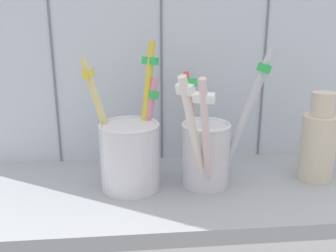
{
  "coord_description": "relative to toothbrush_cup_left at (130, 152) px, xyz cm",
  "views": [
    {
      "loc": [
        -4.56,
        -46.6,
        24.79
      ],
      "look_at": [
        0.0,
        0.64,
        10.47
      ],
      "focal_mm": 40.68,
      "sensor_mm": 36.0,
      "label": 1
    }
  ],
  "objects": [
    {
      "name": "toothbrush_cup_right",
      "position": [
        10.23,
        -0.39,
        0.2
      ],
      "size": [
        13.81,
        14.57,
        18.45
      ],
      "color": "silver",
      "rests_on": "counter_slab"
    },
    {
      "name": "counter_slab",
      "position": [
        5.04,
        -0.8,
        -6.02
      ],
      "size": [
        64.0,
        22.0,
        2.0
      ],
      "primitive_type": "cube",
      "color": "#9EA3A8",
      "rests_on": "ground"
    },
    {
      "name": "toothbrush_cup_left",
      "position": [
        0.0,
        0.0,
        0.0
      ],
      "size": [
        10.45,
        8.48,
        19.14
      ],
      "color": "silver",
      "rests_on": "counter_slab"
    },
    {
      "name": "ceramic_vase",
      "position": [
        26.01,
        0.2,
        0.38
      ],
      "size": [
        4.77,
        4.77,
        12.45
      ],
      "color": "beige",
      "rests_on": "counter_slab"
    },
    {
      "name": "tile_wall_back",
      "position": [
        5.04,
        11.2,
        15.49
      ],
      "size": [
        64.0,
        2.2,
        45.0
      ],
      "color": "silver",
      "rests_on": "ground"
    }
  ]
}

